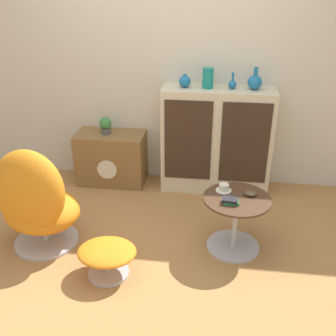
{
  "coord_description": "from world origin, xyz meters",
  "views": [
    {
      "loc": [
        0.5,
        -2.42,
        2.04
      ],
      "look_at": [
        0.11,
        0.57,
        0.55
      ],
      "focal_mm": 42.0,
      "sensor_mm": 36.0,
      "label": 1
    }
  ],
  "objects_px": {
    "sideboard": "(216,140)",
    "bowl": "(250,193)",
    "vase_leftmost": "(185,81)",
    "vase_rightmost": "(255,82)",
    "tv_console": "(112,158)",
    "teacup": "(224,188)",
    "egg_chair": "(36,202)",
    "ottoman": "(107,254)",
    "vase_inner_right": "(232,84)",
    "potted_plant": "(106,125)",
    "vase_inner_left": "(208,78)",
    "coffee_table": "(235,220)",
    "book_stack": "(231,201)"
  },
  "relations": [
    {
      "from": "tv_console",
      "to": "coffee_table",
      "type": "bearing_deg",
      "value": -38.13
    },
    {
      "from": "coffee_table",
      "to": "vase_inner_right",
      "type": "xyz_separation_m",
      "value": [
        -0.07,
        1.02,
        0.84
      ]
    },
    {
      "from": "tv_console",
      "to": "teacup",
      "type": "height_order",
      "value": "tv_console"
    },
    {
      "from": "vase_leftmost",
      "to": "book_stack",
      "type": "height_order",
      "value": "vase_leftmost"
    },
    {
      "from": "egg_chair",
      "to": "bowl",
      "type": "distance_m",
      "value": 1.7
    },
    {
      "from": "vase_leftmost",
      "to": "vase_rightmost",
      "type": "distance_m",
      "value": 0.66
    },
    {
      "from": "sideboard",
      "to": "bowl",
      "type": "height_order",
      "value": "sideboard"
    },
    {
      "from": "tv_console",
      "to": "vase_rightmost",
      "type": "relative_size",
      "value": 3.38
    },
    {
      "from": "egg_chair",
      "to": "teacup",
      "type": "xyz_separation_m",
      "value": [
        1.47,
        0.29,
        0.07
      ]
    },
    {
      "from": "vase_rightmost",
      "to": "potted_plant",
      "type": "distance_m",
      "value": 1.54
    },
    {
      "from": "vase_leftmost",
      "to": "potted_plant",
      "type": "bearing_deg",
      "value": -179.16
    },
    {
      "from": "potted_plant",
      "to": "book_stack",
      "type": "height_order",
      "value": "potted_plant"
    },
    {
      "from": "ottoman",
      "to": "vase_inner_right",
      "type": "bearing_deg",
      "value": 59.38
    },
    {
      "from": "egg_chair",
      "to": "coffee_table",
      "type": "distance_m",
      "value": 1.59
    },
    {
      "from": "bowl",
      "to": "potted_plant",
      "type": "bearing_deg",
      "value": 146.43
    },
    {
      "from": "coffee_table",
      "to": "vase_inner_right",
      "type": "distance_m",
      "value": 1.33
    },
    {
      "from": "vase_inner_right",
      "to": "vase_rightmost",
      "type": "xyz_separation_m",
      "value": [
        0.21,
        0.0,
        0.03
      ]
    },
    {
      "from": "ottoman",
      "to": "potted_plant",
      "type": "distance_m",
      "value": 1.58
    },
    {
      "from": "sideboard",
      "to": "ottoman",
      "type": "relative_size",
      "value": 2.47
    },
    {
      "from": "vase_leftmost",
      "to": "teacup",
      "type": "xyz_separation_m",
      "value": [
        0.41,
        -0.92,
        -0.62
      ]
    },
    {
      "from": "egg_chair",
      "to": "teacup",
      "type": "relative_size",
      "value": 7.01
    },
    {
      "from": "coffee_table",
      "to": "vase_rightmost",
      "type": "height_order",
      "value": "vase_rightmost"
    },
    {
      "from": "tv_console",
      "to": "ottoman",
      "type": "height_order",
      "value": "tv_console"
    },
    {
      "from": "tv_console",
      "to": "teacup",
      "type": "distance_m",
      "value": 1.5
    },
    {
      "from": "vase_inner_left",
      "to": "bowl",
      "type": "xyz_separation_m",
      "value": [
        0.4,
        -0.96,
        -0.67
      ]
    },
    {
      "from": "vase_rightmost",
      "to": "bowl",
      "type": "xyz_separation_m",
      "value": [
        -0.04,
        -0.96,
        -0.65
      ]
    },
    {
      "from": "vase_inner_right",
      "to": "egg_chair",
      "type": "bearing_deg",
      "value": -141.25
    },
    {
      "from": "vase_rightmost",
      "to": "tv_console",
      "type": "bearing_deg",
      "value": -179.5
    },
    {
      "from": "vase_leftmost",
      "to": "ottoman",
      "type": "bearing_deg",
      "value": -105.99
    },
    {
      "from": "bowl",
      "to": "vase_inner_right",
      "type": "bearing_deg",
      "value": 100.01
    },
    {
      "from": "egg_chair",
      "to": "potted_plant",
      "type": "xyz_separation_m",
      "value": [
        0.25,
        1.2,
        0.22
      ]
    },
    {
      "from": "vase_inner_right",
      "to": "book_stack",
      "type": "bearing_deg",
      "value": -89.3
    },
    {
      "from": "ottoman",
      "to": "teacup",
      "type": "height_order",
      "value": "teacup"
    },
    {
      "from": "teacup",
      "to": "vase_inner_left",
      "type": "bearing_deg",
      "value": 101.85
    },
    {
      "from": "vase_inner_left",
      "to": "teacup",
      "type": "bearing_deg",
      "value": -78.15
    },
    {
      "from": "teacup",
      "to": "vase_leftmost",
      "type": "bearing_deg",
      "value": 114.08
    },
    {
      "from": "egg_chair",
      "to": "teacup",
      "type": "height_order",
      "value": "egg_chair"
    },
    {
      "from": "egg_chair",
      "to": "bowl",
      "type": "relative_size",
      "value": 8.86
    },
    {
      "from": "coffee_table",
      "to": "potted_plant",
      "type": "bearing_deg",
      "value": 142.69
    },
    {
      "from": "coffee_table",
      "to": "ottoman",
      "type": "bearing_deg",
      "value": -154.29
    },
    {
      "from": "sideboard",
      "to": "egg_chair",
      "type": "bearing_deg",
      "value": -138.98
    },
    {
      "from": "sideboard",
      "to": "vase_inner_left",
      "type": "xyz_separation_m",
      "value": [
        -0.11,
        0.0,
        0.63
      ]
    },
    {
      "from": "vase_rightmost",
      "to": "teacup",
      "type": "bearing_deg",
      "value": -104.91
    },
    {
      "from": "vase_leftmost",
      "to": "vase_inner_left",
      "type": "relative_size",
      "value": 0.66
    },
    {
      "from": "vase_inner_left",
      "to": "vase_rightmost",
      "type": "height_order",
      "value": "vase_rightmost"
    },
    {
      "from": "egg_chair",
      "to": "potted_plant",
      "type": "relative_size",
      "value": 5.09
    },
    {
      "from": "ottoman",
      "to": "vase_rightmost",
      "type": "bearing_deg",
      "value": 53.81
    },
    {
      "from": "vase_inner_right",
      "to": "potted_plant",
      "type": "bearing_deg",
      "value": -179.46
    },
    {
      "from": "vase_inner_left",
      "to": "potted_plant",
      "type": "bearing_deg",
      "value": -179.34
    },
    {
      "from": "coffee_table",
      "to": "vase_inner_right",
      "type": "height_order",
      "value": "vase_inner_right"
    }
  ]
}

